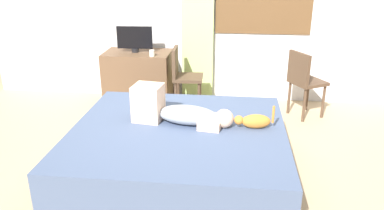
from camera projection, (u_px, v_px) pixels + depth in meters
The scene contains 10 objects.
ground_plane at pixel (189, 174), 3.72m from camera, with size 16.00×16.00×0.00m, color tan.
bed at pixel (179, 154), 3.56m from camera, with size 1.97×1.86×0.52m.
person_lying at pixel (177, 111), 3.55m from camera, with size 0.94×0.37×0.34m.
cat at pixel (254, 121), 3.45m from camera, with size 0.36×0.14×0.21m.
desk at pixel (139, 78), 5.38m from camera, with size 0.90×0.56×0.74m.
tv_monitor at pixel (135, 39), 5.18m from camera, with size 0.48×0.10×0.35m.
cup at pixel (152, 53), 5.02m from camera, with size 0.07×0.07×0.08m, color white.
chair_by_desk at pixel (183, 74), 5.08m from camera, with size 0.39×0.39×0.86m.
chair_spare at pixel (304, 79), 4.87m from camera, with size 0.52×0.52×0.86m.
curtain_left at pixel (198, 12), 5.24m from camera, with size 0.44×0.06×2.50m, color #ADCC75.
Camera 1 is at (0.38, -3.20, 1.97)m, focal length 36.06 mm.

